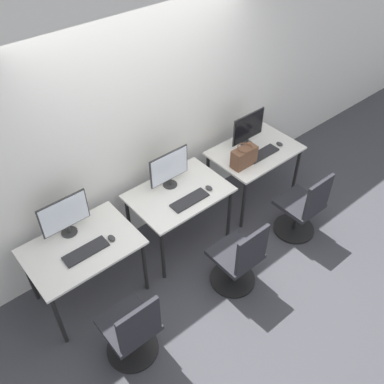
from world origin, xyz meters
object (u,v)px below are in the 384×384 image
object	(u,v)px
mouse_left	(111,238)
monitor_right	(248,128)
monitor_center	(169,168)
office_chair_right	(302,210)
mouse_right	(280,144)
keyboard_center	(190,200)
office_chair_left	(133,333)
handbag	(244,157)
mouse_center	(209,188)
office_chair_center	(238,261)
keyboard_right	(263,154)
keyboard_left	(86,251)
monitor_left	(65,216)

from	to	relation	value
mouse_left	monitor_right	size ratio (longest dim) A/B	0.19
monitor_center	office_chair_right	xyz separation A→B (m)	(1.13, -0.96, -0.60)
monitor_right	mouse_right	size ratio (longest dim) A/B	5.30
keyboard_center	office_chair_right	distance (m)	1.35
office_chair_left	keyboard_center	bearing A→B (deg)	28.80
office_chair_right	handbag	bearing A→B (deg)	112.28
mouse_left	office_chair_right	world-z (taller)	office_chair_right
mouse_center	keyboard_center	bearing A→B (deg)	-178.15
office_chair_left	office_chair_center	xyz separation A→B (m)	(1.26, -0.03, 0.00)
keyboard_right	office_chair_right	size ratio (longest dim) A/B	0.47
keyboard_center	office_chair_right	bearing A→B (deg)	-28.93
keyboard_center	office_chair_center	bearing A→B (deg)	-84.61
monitor_center	monitor_right	xyz separation A→B (m)	(1.16, -0.01, 0.00)
office_chair_right	monitor_center	bearing A→B (deg)	139.84
keyboard_left	mouse_center	distance (m)	1.43
mouse_left	mouse_center	distance (m)	1.17
monitor_left	mouse_right	world-z (taller)	monitor_left
keyboard_center	office_chair_right	size ratio (longest dim) A/B	0.47
mouse_center	office_chair_right	bearing A→B (deg)	-36.43
office_chair_left	monitor_right	distance (m)	2.61
office_chair_left	office_chair_right	size ratio (longest dim) A/B	1.00
handbag	keyboard_center	bearing A→B (deg)	-175.26
monitor_left	keyboard_right	size ratio (longest dim) A/B	1.13
monitor_center	keyboard_left	bearing A→B (deg)	-167.98
office_chair_left	keyboard_left	bearing A→B (deg)	87.39
monitor_center	keyboard_center	bearing A→B (deg)	-90.00
monitor_center	handbag	xyz separation A→B (m)	(0.85, -0.26, -0.11)
mouse_right	keyboard_left	bearing A→B (deg)	179.48
mouse_left	keyboard_right	size ratio (longest dim) A/B	0.21
office_chair_center	keyboard_right	bearing A→B (deg)	34.41
keyboard_right	handbag	world-z (taller)	handbag
keyboard_left	keyboard_center	distance (m)	1.16
office_chair_left	office_chair_center	bearing A→B (deg)	-1.41
keyboard_right	mouse_right	size ratio (longest dim) A/B	4.69
mouse_center	handbag	bearing A→B (deg)	6.11
monitor_right	keyboard_right	xyz separation A→B (m)	(-0.00, -0.26, -0.22)
mouse_left	keyboard_right	distance (m)	2.05
monitor_left	monitor_right	size ratio (longest dim) A/B	1.00
monitor_center	handbag	bearing A→B (deg)	-17.02
monitor_left	mouse_left	xyz separation A→B (m)	(0.26, -0.33, -0.21)
keyboard_center	monitor_left	bearing A→B (deg)	160.92
mouse_center	keyboard_left	bearing A→B (deg)	177.01
monitor_center	office_chair_right	bearing A→B (deg)	-40.16
office_chair_left	keyboard_center	distance (m)	1.41
keyboard_left	mouse_left	world-z (taller)	mouse_left
handbag	mouse_left	bearing A→B (deg)	-179.88
office_chair_center	monitor_right	xyz separation A→B (m)	(1.09, 1.01, 0.60)
mouse_center	handbag	size ratio (longest dim) A/B	0.30
monitor_right	keyboard_left	bearing A→B (deg)	-174.13
office_chair_left	mouse_center	bearing A→B (deg)	24.39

